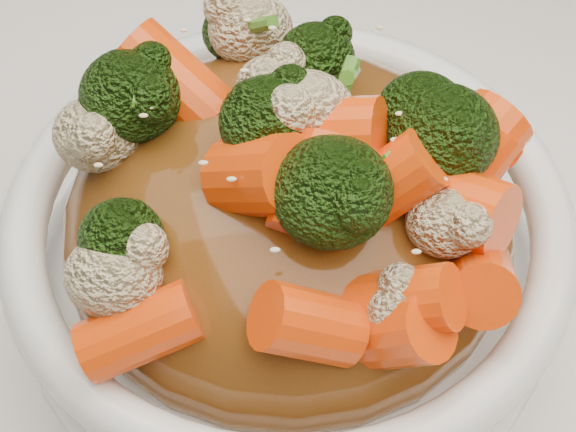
{
  "coord_description": "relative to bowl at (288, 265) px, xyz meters",
  "views": [
    {
      "loc": [
        -0.07,
        -0.23,
        1.12
      ],
      "look_at": [
        -0.06,
        -0.0,
        0.83
      ],
      "focal_mm": 55.0,
      "sensor_mm": 36.0,
      "label": 1
    }
  ],
  "objects": [
    {
      "name": "tablecloth",
      "position": [
        0.06,
        0.0,
        -0.07
      ],
      "size": [
        1.2,
        0.8,
        0.04
      ],
      "primitive_type": "cube",
      "color": "white",
      "rests_on": "dining_table"
    },
    {
      "name": "bowl",
      "position": [
        0.0,
        0.0,
        0.0
      ],
      "size": [
        0.26,
        0.26,
        0.09
      ],
      "primitive_type": null,
      "rotation": [
        0.0,
        0.0,
        -0.13
      ],
      "color": "white",
      "rests_on": "tablecloth"
    },
    {
      "name": "sauce_base",
      "position": [
        0.0,
        -0.0,
        0.03
      ],
      "size": [
        0.21,
        0.21,
        0.1
      ],
      "primitive_type": "ellipsoid",
      "rotation": [
        0.0,
        0.0,
        -0.13
      ],
      "color": "brown",
      "rests_on": "bowl"
    },
    {
      "name": "carrots",
      "position": [
        0.0,
        -0.0,
        0.1
      ],
      "size": [
        0.21,
        0.21,
        0.05
      ],
      "primitive_type": null,
      "rotation": [
        0.0,
        0.0,
        -0.13
      ],
      "color": "#FE4808",
      "rests_on": "sauce_base"
    },
    {
      "name": "broccoli",
      "position": [
        0.0,
        -0.0,
        0.1
      ],
      "size": [
        0.21,
        0.21,
        0.05
      ],
      "primitive_type": null,
      "rotation": [
        0.0,
        0.0,
        -0.13
      ],
      "color": "black",
      "rests_on": "sauce_base"
    },
    {
      "name": "cauliflower",
      "position": [
        0.0,
        -0.0,
        0.1
      ],
      "size": [
        0.21,
        0.21,
        0.04
      ],
      "primitive_type": null,
      "rotation": [
        0.0,
        0.0,
        -0.13
      ],
      "color": "beige",
      "rests_on": "sauce_base"
    },
    {
      "name": "scallions",
      "position": [
        0.0,
        -0.0,
        0.1
      ],
      "size": [
        0.16,
        0.16,
        0.02
      ],
      "primitive_type": null,
      "rotation": [
        0.0,
        0.0,
        -0.13
      ],
      "color": "#3E791C",
      "rests_on": "sauce_base"
    },
    {
      "name": "sesame_seeds",
      "position": [
        0.0,
        -0.0,
        0.1
      ],
      "size": [
        0.19,
        0.19,
        0.01
      ],
      "primitive_type": null,
      "rotation": [
        0.0,
        0.0,
        -0.13
      ],
      "color": "beige",
      "rests_on": "sauce_base"
    }
  ]
}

